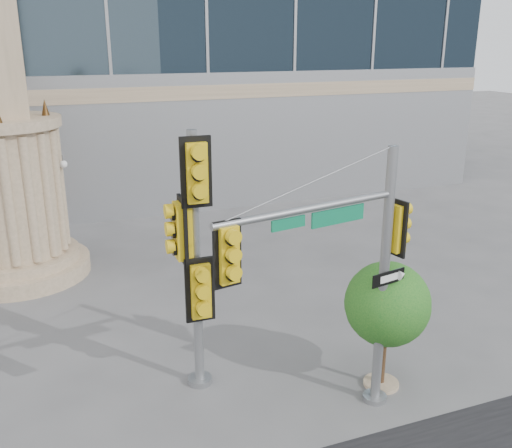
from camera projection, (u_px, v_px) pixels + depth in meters
name	position (u px, v px, depth m)	size (l,w,h in m)	color
ground	(307.00, 383.00, 12.73)	(120.00, 120.00, 0.00)	#545456
main_signal_pole	(347.00, 261.00, 10.61)	(4.20, 1.18, 5.45)	slate
secondary_signal_pole	(194.00, 245.00, 11.61)	(0.96, 0.73, 5.66)	slate
street_tree	(388.00, 307.00, 12.11)	(1.86, 1.82, 2.90)	gray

